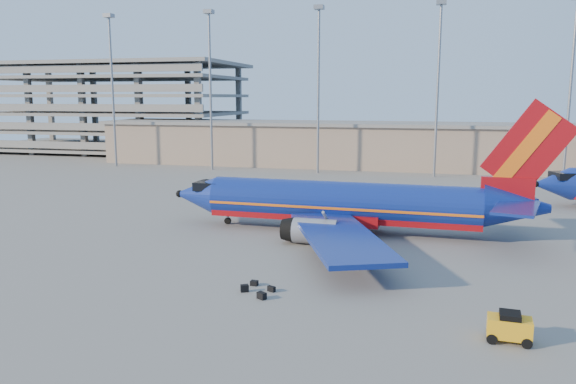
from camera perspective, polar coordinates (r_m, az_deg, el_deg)
name	(u,v)px	position (r m, az deg, el deg)	size (l,w,h in m)	color
ground	(274,236)	(54.54, -1.41, -4.50)	(220.00, 220.00, 0.00)	slate
terminal_building	(408,145)	(109.34, 12.06, 4.70)	(122.00, 16.00, 8.50)	gray
parking_garage	(114,104)	(146.48, -17.26, 8.58)	(62.00, 32.00, 21.40)	slate
light_mast_row	(377,71)	(97.43, 9.02, 12.01)	(101.60, 1.60, 28.65)	gray
aircraft_main	(351,204)	(55.84, 6.42, -1.26)	(38.96, 37.48, 13.19)	navy
baggage_tug	(509,327)	(33.86, 21.57, -12.60)	(2.44, 1.58, 1.69)	#EBA514
luggage_pile	(257,289)	(39.26, -3.19, -9.86)	(2.43, 3.00, 0.50)	black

